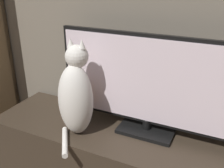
% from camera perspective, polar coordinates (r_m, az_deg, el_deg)
% --- Properties ---
extents(tv_stand, '(1.36, 0.44, 0.41)m').
position_cam_1_polar(tv_stand, '(1.59, -0.48, -16.08)').
color(tv_stand, '#33281E').
rests_on(tv_stand, ground_plane).
extents(tv, '(0.99, 0.18, 0.53)m').
position_cam_1_polar(tv, '(1.34, 8.11, -0.16)').
color(tv, black).
rests_on(tv, tv_stand).
extents(cat, '(0.19, 0.32, 0.51)m').
position_cam_1_polar(cat, '(1.36, -7.79, -2.52)').
color(cat, silver).
rests_on(cat, tv_stand).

